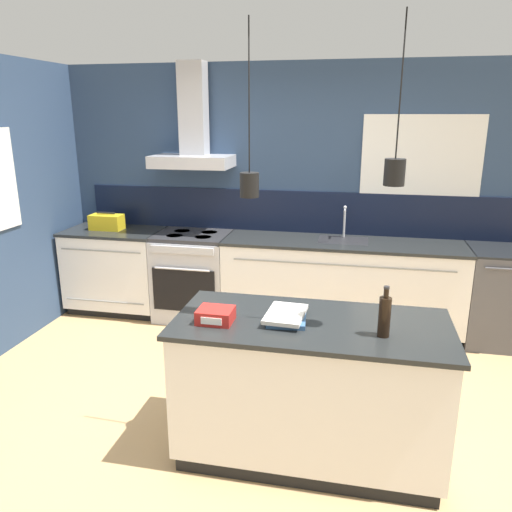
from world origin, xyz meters
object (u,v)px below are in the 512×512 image
book_stack (286,316)px  dishwasher (497,296)px  oven_range (194,276)px  bottle_on_island (385,316)px  red_supply_box (216,315)px  yellow_toolbox (107,222)px

book_stack → dishwasher: bearing=49.7°
dishwasher → book_stack: 2.68m
dishwasher → book_stack: size_ratio=2.68×
oven_range → book_stack: bearing=-57.4°
bottle_on_island → book_stack: bearing=169.3°
red_supply_box → bottle_on_island: bearing=0.3°
book_stack → red_supply_box: red_supply_box is taller
oven_range → bottle_on_island: bearing=-48.9°
book_stack → yellow_toolbox: bearing=138.0°
yellow_toolbox → oven_range: bearing=-0.3°
bottle_on_island → red_supply_box: bottle_on_island is taller
bottle_on_island → yellow_toolbox: size_ratio=0.86×
oven_range → book_stack: 2.43m
oven_range → yellow_toolbox: (-0.95, 0.00, 0.54)m
book_stack → red_supply_box: size_ratio=1.62×
dishwasher → yellow_toolbox: yellow_toolbox is taller
book_stack → red_supply_box: bearing=-164.9°
bottle_on_island → book_stack: size_ratio=0.87×
bottle_on_island → red_supply_box: 0.98m
red_supply_box → yellow_toolbox: (-1.83, 2.12, 0.04)m
bottle_on_island → book_stack: 0.58m
oven_range → dishwasher: bearing=0.1°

